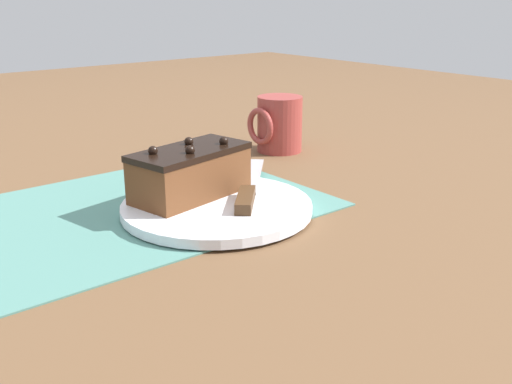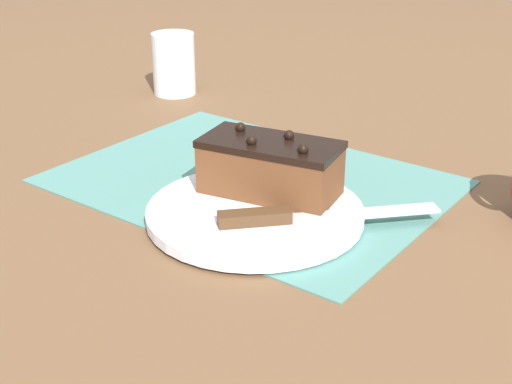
{
  "view_description": "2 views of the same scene",
  "coord_description": "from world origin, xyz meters",
  "px_view_note": "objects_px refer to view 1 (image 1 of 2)",
  "views": [
    {
      "loc": [
        0.34,
        0.66,
        0.27
      ],
      "look_at": [
        -0.1,
        0.12,
        0.03
      ],
      "focal_mm": 42.0,
      "sensor_mm": 36.0,
      "label": 1
    },
    {
      "loc": [
        -0.49,
        0.65,
        0.36
      ],
      "look_at": [
        -0.07,
        0.08,
        0.04
      ],
      "focal_mm": 50.0,
      "sensor_mm": 36.0,
      "label": 2
    }
  ],
  "objects_px": {
    "chocolate_cake": "(190,172)",
    "coffee_mug": "(278,124)",
    "cake_plate": "(217,207)",
    "serving_knife": "(248,191)"
  },
  "relations": [
    {
      "from": "cake_plate",
      "to": "serving_knife",
      "type": "relative_size",
      "value": 1.26
    },
    {
      "from": "coffee_mug",
      "to": "cake_plate",
      "type": "bearing_deg",
      "value": 35.14
    },
    {
      "from": "coffee_mug",
      "to": "chocolate_cake",
      "type": "bearing_deg",
      "value": 27.72
    },
    {
      "from": "chocolate_cake",
      "to": "coffee_mug",
      "type": "xyz_separation_m",
      "value": [
        -0.28,
        -0.15,
        0.0
      ]
    },
    {
      "from": "chocolate_cake",
      "to": "coffee_mug",
      "type": "bearing_deg",
      "value": -152.28
    },
    {
      "from": "chocolate_cake",
      "to": "serving_knife",
      "type": "xyz_separation_m",
      "value": [
        -0.06,
        0.04,
        -0.03
      ]
    },
    {
      "from": "cake_plate",
      "to": "chocolate_cake",
      "type": "distance_m",
      "value": 0.06
    },
    {
      "from": "serving_knife",
      "to": "coffee_mug",
      "type": "height_order",
      "value": "coffee_mug"
    },
    {
      "from": "chocolate_cake",
      "to": "coffee_mug",
      "type": "relative_size",
      "value": 1.74
    },
    {
      "from": "cake_plate",
      "to": "coffee_mug",
      "type": "relative_size",
      "value": 2.5
    }
  ]
}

